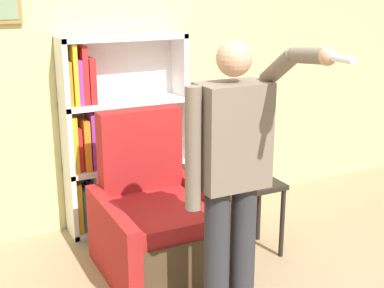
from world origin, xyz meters
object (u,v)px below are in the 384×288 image
(armchair, at_px, (157,224))
(side_table, at_px, (254,197))
(table_lamp, at_px, (255,145))
(bookcase, at_px, (112,140))
(person_standing, at_px, (232,176))

(armchair, height_order, side_table, armchair)
(table_lamp, bearing_deg, bookcase, 130.81)
(bookcase, relative_size, armchair, 1.44)
(table_lamp, bearing_deg, person_standing, -130.64)
(bookcase, distance_m, side_table, 1.27)
(table_lamp, bearing_deg, armchair, 170.90)
(armchair, height_order, table_lamp, armchair)
(person_standing, xyz_separation_m, table_lamp, (0.65, 0.76, -0.12))
(bookcase, bearing_deg, person_standing, -84.92)
(person_standing, bearing_deg, bookcase, 95.08)
(armchair, height_order, person_standing, person_standing)
(side_table, bearing_deg, table_lamp, 135.00)
(bookcase, distance_m, table_lamp, 1.24)
(person_standing, height_order, table_lamp, person_standing)
(armchair, bearing_deg, bookcase, 93.78)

